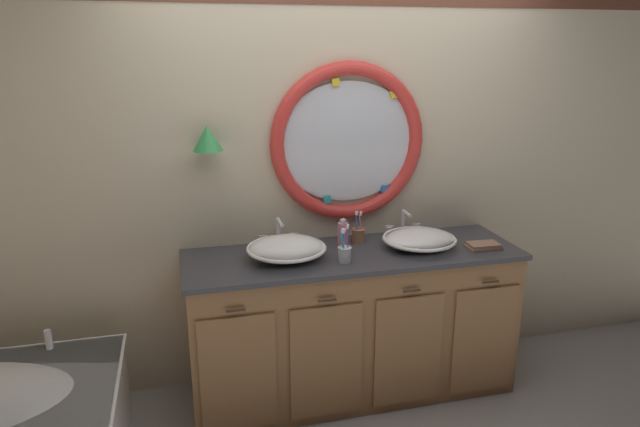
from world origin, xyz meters
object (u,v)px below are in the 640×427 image
object	(u,v)px
sink_basin_right	(419,239)
toothbrush_holder_left	(345,253)
sink_basin_left	(286,248)
toothbrush_holder_right	(358,234)
folded_hand_towel	(483,246)
soap_dispenser	(343,234)

from	to	relation	value
sink_basin_right	toothbrush_holder_left	bearing A→B (deg)	-167.85
sink_basin_left	toothbrush_holder_left	xyz separation A→B (m)	(0.31, -0.11, -0.01)
sink_basin_left	toothbrush_holder_right	bearing A→B (deg)	21.42
toothbrush_holder_left	folded_hand_towel	size ratio (longest dim) A/B	1.10
toothbrush_holder_left	folded_hand_towel	distance (m)	0.86
soap_dispenser	folded_hand_towel	size ratio (longest dim) A/B	0.90
toothbrush_holder_right	toothbrush_holder_left	bearing A→B (deg)	-120.82
sink_basin_left	sink_basin_right	xyz separation A→B (m)	(0.80, 0.00, -0.01)
toothbrush_holder_left	toothbrush_holder_right	world-z (taller)	toothbrush_holder_left
toothbrush_holder_right	sink_basin_right	bearing A→B (deg)	-31.04
sink_basin_right	folded_hand_towel	size ratio (longest dim) A/B	2.23
toothbrush_holder_left	toothbrush_holder_right	bearing A→B (deg)	59.18
sink_basin_right	soap_dispenser	xyz separation A→B (m)	(-0.43, 0.14, 0.02)
sink_basin_left	soap_dispenser	xyz separation A→B (m)	(0.37, 0.14, 0.01)
sink_basin_right	toothbrush_holder_left	size ratio (longest dim) A/B	2.02
soap_dispenser	toothbrush_holder_right	bearing A→B (deg)	22.50
sink_basin_left	toothbrush_holder_left	size ratio (longest dim) A/B	2.06
folded_hand_towel	toothbrush_holder_left	bearing A→B (deg)	-179.88
sink_basin_left	folded_hand_towel	xyz separation A→B (m)	(1.16, -0.10, -0.05)
toothbrush_holder_left	sink_basin_left	bearing A→B (deg)	161.01
folded_hand_towel	sink_basin_right	bearing A→B (deg)	164.09
sink_basin_right	soap_dispenser	size ratio (longest dim) A/B	2.48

